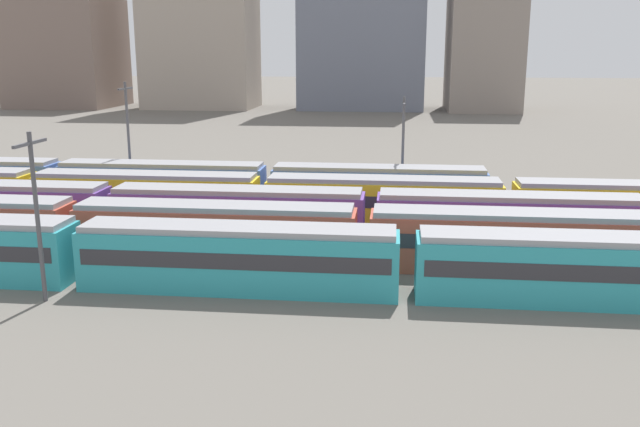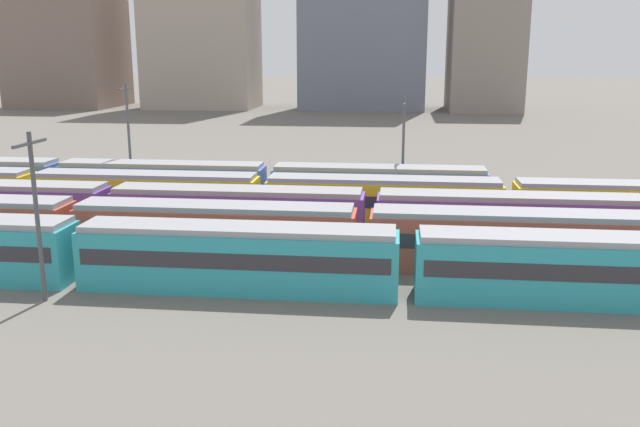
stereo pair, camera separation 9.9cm
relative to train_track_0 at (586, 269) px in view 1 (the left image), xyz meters
The scene contains 12 objects.
ground_plane 40.75m from the train_track_0, 165.20° to the left, with size 600.00×600.00×0.00m, color #666059.
train_track_0 is the anchor object (origin of this frame).
train_track_1 5.85m from the train_track_0, 117.29° to the left, with size 93.60×3.06×3.75m.
train_track_2 23.71m from the train_track_0, 153.99° to the left, with size 55.80×3.06×3.75m.
train_track_3 25.80m from the train_track_0, 142.80° to the left, with size 74.70×3.06×3.75m.
train_track_4 36.89m from the train_track_0, 145.68° to the left, with size 55.80×3.06×3.75m.
catenary_pole_1 42.10m from the train_track_0, 145.39° to the left, with size 0.24×3.20×10.48m.
catenary_pole_2 29.29m from the train_track_0, behind, with size 0.24×3.20×9.20m.
catenary_pole_3 25.92m from the train_track_0, 111.87° to the left, with size 0.24×3.20×9.36m.
distant_building_0 150.47m from the train_track_0, 125.86° to the left, with size 22.84×21.84×25.04m, color #7A665B.
distant_building_1 135.40m from the train_track_0, 114.45° to the left, with size 24.69×17.46×47.54m, color #A89989.
distant_building_3 122.83m from the train_track_0, 85.92° to the left, with size 15.36×21.19×33.13m, color gray.
Camera 1 is at (29.02, -35.95, 13.29)m, focal length 38.23 mm.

